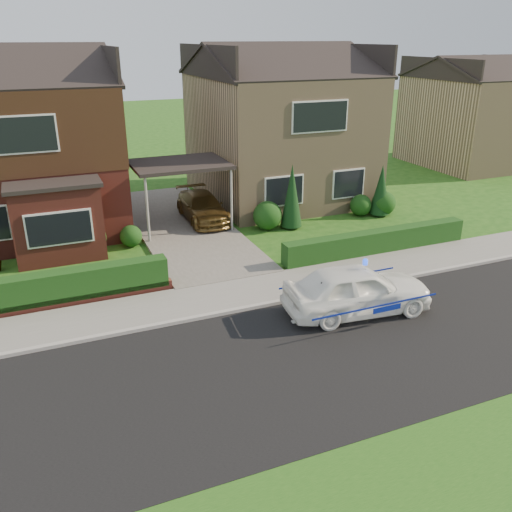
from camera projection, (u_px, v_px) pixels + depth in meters
ground at (302, 361)px, 13.43m from camera, size 120.00×120.00×0.00m
road at (302, 361)px, 13.43m from camera, size 60.00×6.00×0.02m
kerb at (255, 307)px, 16.02m from camera, size 60.00×0.16×0.12m
sidewalk at (242, 293)px, 16.92m from camera, size 60.00×2.00×0.10m
driveway at (183, 226)px, 22.81m from camera, size 3.80×12.00×0.12m
house_left at (19, 134)px, 21.81m from camera, size 7.50×9.53×7.25m
house_right at (279, 122)px, 26.08m from camera, size 7.50×8.06×7.25m
carport_link at (180, 165)px, 21.79m from camera, size 3.80×3.00×2.77m
dwarf_wall at (43, 306)px, 15.82m from camera, size 7.70×0.25×0.36m
hedge_left at (43, 309)px, 16.02m from camera, size 7.50×0.55×0.90m
hedge_right at (375, 254)px, 20.08m from camera, size 7.50×0.55×0.80m
shrub_left_mid at (88, 238)px, 19.70m from camera, size 1.32×1.32×1.32m
shrub_left_near at (131, 236)px, 20.62m from camera, size 0.84×0.84×0.84m
shrub_right_near at (267, 216)px, 22.38m from camera, size 1.20×1.20×1.20m
shrub_right_mid at (361, 205)px, 24.15m from camera, size 0.96×0.96×0.96m
shrub_right_far at (384, 203)px, 24.23m from camera, size 1.08×1.08×1.08m
conifer_a at (292, 198)px, 22.30m from camera, size 0.90×0.90×2.60m
conifer_b at (381, 192)px, 23.95m from camera, size 0.90×0.90×2.20m
neighbour_right at (474, 122)px, 33.27m from camera, size 6.50×7.00×5.20m
police_car at (357, 290)px, 15.53m from camera, size 3.95×4.45×1.63m
driveway_car at (203, 207)px, 23.20m from camera, size 1.67×3.95×1.14m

